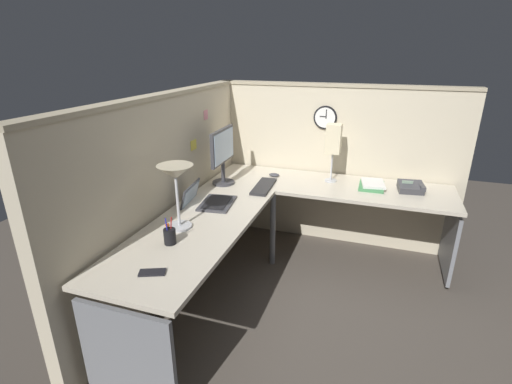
{
  "coord_description": "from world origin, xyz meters",
  "views": [
    {
      "loc": [
        -2.78,
        -0.68,
        1.88
      ],
      "look_at": [
        -0.08,
        0.24,
        0.79
      ],
      "focal_mm": 26.36,
      "sensor_mm": 36.0,
      "label": 1
    }
  ],
  "objects": [
    {
      "name": "desk_lamp_dome",
      "position": [
        -0.74,
        0.57,
        1.09
      ],
      "size": [
        0.24,
        0.24,
        0.44
      ],
      "color": "#B7BABF",
      "rests_on": "desk"
    },
    {
      "name": "pinned_note_leftmost",
      "position": [
        -0.01,
        0.82,
        1.12
      ],
      "size": [
        0.1,
        0.0,
        0.08
      ],
      "primitive_type": "cube",
      "color": "#EAD84C"
    },
    {
      "name": "wall_clock",
      "position": [
        0.82,
        -0.15,
        1.27
      ],
      "size": [
        0.04,
        0.22,
        0.22
      ],
      "color": "black"
    },
    {
      "name": "desk_lamp_paper",
      "position": [
        0.56,
        -0.27,
        1.11
      ],
      "size": [
        0.13,
        0.13,
        0.53
      ],
      "color": "#B7BABF",
      "rests_on": "desk"
    },
    {
      "name": "cubicle_wall_right",
      "position": [
        0.87,
        -0.27,
        0.79
      ],
      "size": [
        0.12,
        2.37,
        1.58
      ],
      "color": "beige",
      "rests_on": "ground"
    },
    {
      "name": "pinned_note_middle",
      "position": [
        0.24,
        0.82,
        1.33
      ],
      "size": [
        0.07,
        0.0,
        0.08
      ],
      "primitive_type": "cube",
      "color": "pink"
    },
    {
      "name": "pen_cup",
      "position": [
        -0.97,
        0.51,
        0.78
      ],
      "size": [
        0.08,
        0.08,
        0.18
      ],
      "color": "black",
      "rests_on": "desk"
    },
    {
      "name": "cell_phone",
      "position": [
        -1.29,
        0.43,
        0.73
      ],
      "size": [
        0.12,
        0.16,
        0.01
      ],
      "primitive_type": "cube",
      "rotation": [
        0.0,
        0.0,
        0.4
      ],
      "color": "black",
      "rests_on": "desk"
    },
    {
      "name": "cubicle_wall_back",
      "position": [
        -0.36,
        0.87,
        0.79
      ],
      "size": [
        2.57,
        0.12,
        1.58
      ],
      "color": "beige",
      "rests_on": "ground"
    },
    {
      "name": "book_stack",
      "position": [
        0.52,
        -0.65,
        0.75
      ],
      "size": [
        0.3,
        0.23,
        0.04
      ],
      "color": "#3F7F4C",
      "rests_on": "desk"
    },
    {
      "name": "monitor",
      "position": [
        0.18,
        0.64,
        1.02
      ],
      "size": [
        0.46,
        0.2,
        0.5
      ],
      "color": "#38383D",
      "rests_on": "desk"
    },
    {
      "name": "keyboard",
      "position": [
        0.19,
        0.26,
        0.74
      ],
      "size": [
        0.44,
        0.16,
        0.02
      ],
      "primitive_type": "cube",
      "rotation": [
        0.0,
        0.0,
        0.06
      ],
      "color": "#232326",
      "rests_on": "desk"
    },
    {
      "name": "office_phone",
      "position": [
        0.51,
        -0.97,
        0.77
      ],
      "size": [
        0.22,
        0.23,
        0.11
      ],
      "color": "#38383D",
      "rests_on": "desk"
    },
    {
      "name": "ground_plane",
      "position": [
        0.0,
        0.0,
        0.0
      ],
      "size": [
        6.8,
        6.8,
        0.0
      ],
      "primitive_type": "plane",
      "color": "#4C443D"
    },
    {
      "name": "desk",
      "position": [
        -0.15,
        -0.05,
        0.63
      ],
      "size": [
        2.35,
        2.15,
        0.73
      ],
      "color": "beige",
      "rests_on": "ground"
    },
    {
      "name": "computer_mouse",
      "position": [
        0.52,
        0.26,
        0.75
      ],
      "size": [
        0.06,
        0.1,
        0.03
      ],
      "primitive_type": "ellipsoid",
      "color": "#38383D",
      "rests_on": "desk"
    },
    {
      "name": "laptop",
      "position": [
        -0.3,
        0.59,
        0.75
      ],
      "size": [
        0.39,
        0.42,
        0.22
      ],
      "color": "#38383D",
      "rests_on": "desk"
    }
  ]
}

